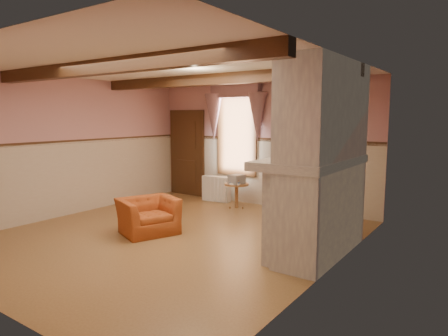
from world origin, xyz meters
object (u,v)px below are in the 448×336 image
Objects in this scene: radiator at (216,189)px; armchair at (148,216)px; mantel_clock at (329,148)px; side_table at (237,196)px; oil_lamp at (320,147)px; bowl at (309,155)px.

armchair is at bearing -82.96° from radiator.
armchair is at bearing -152.39° from mantel_clock.
armchair is 2.85m from radiator.
mantel_clock is at bearing -23.56° from side_table.
armchair reaches higher than radiator.
side_table is 0.79× the size of radiator.
armchair is 3.36× the size of oil_lamp.
mantel_clock is (0.00, 0.82, 0.05)m from bowl.
radiator is at bearing 33.69° from armchair.
mantel_clock is at bearing 90.00° from oil_lamp.
oil_lamp is at bearing -47.03° from armchair.
oil_lamp reaches higher than mantel_clock.
mantel_clock is 0.86× the size of oil_lamp.
bowl is 0.82m from mantel_clock.
side_table is 2.29× the size of mantel_clock.
oil_lamp reaches higher than armchair.
armchair reaches higher than side_table.
bowl is 1.31× the size of oil_lamp.
radiator is 3.92m from oil_lamp.
bowl reaches higher than armchair.
side_table is 3.34m from bowl.
radiator reaches higher than side_table.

